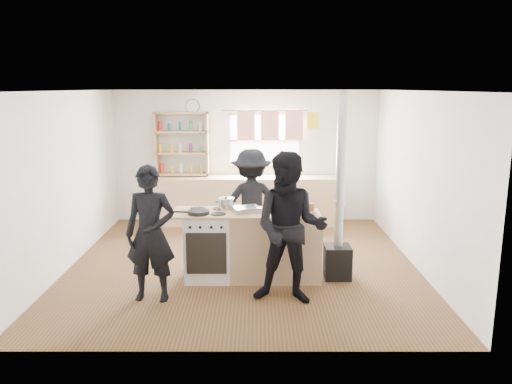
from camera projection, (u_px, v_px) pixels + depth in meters
ground at (243, 264)px, 7.35m from camera, size 5.00×5.00×0.01m
back_counter at (246, 200)px, 9.43m from camera, size 3.40×0.55×0.90m
shelving_unit at (182, 144)px, 9.33m from camera, size 1.00×0.28×1.20m
thermos at (279, 169)px, 9.31m from camera, size 0.10×0.10×0.29m
cooking_island at (253, 245)px, 6.72m from camera, size 1.97×0.64×0.93m
skillet_greens at (199, 212)px, 6.48m from camera, size 0.31×0.31×0.05m
roast_tray at (246, 209)px, 6.59m from camera, size 0.43×0.38×0.07m
stockpot_stove at (226, 203)px, 6.74m from camera, size 0.22×0.22×0.18m
stockpot_counter at (287, 202)px, 6.70m from camera, size 0.32×0.32×0.23m
bread_board at (305, 208)px, 6.58m from camera, size 0.28×0.20×0.12m
flue_heater at (338, 231)px, 6.68m from camera, size 0.35×0.35×2.50m
person_near_left at (151, 234)px, 5.96m from camera, size 0.63×0.44×1.66m
person_near_right at (290, 229)px, 5.88m from camera, size 0.99×0.83×1.83m
person_far at (251, 203)px, 7.59m from camera, size 1.13×0.74×1.64m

